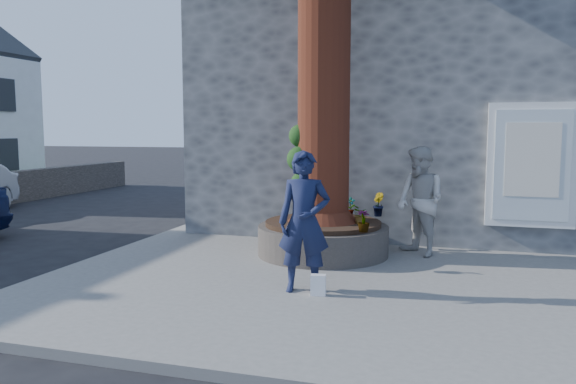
# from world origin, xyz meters

# --- Properties ---
(ground) EXTENTS (120.00, 120.00, 0.00)m
(ground) POSITION_xyz_m (0.00, 0.00, 0.00)
(ground) COLOR black
(ground) RESTS_ON ground
(pavement) EXTENTS (9.00, 8.00, 0.12)m
(pavement) POSITION_xyz_m (1.50, 1.00, 0.06)
(pavement) COLOR slate
(pavement) RESTS_ON ground
(yellow_line) EXTENTS (0.10, 30.00, 0.01)m
(yellow_line) POSITION_xyz_m (-3.05, 1.00, 0.00)
(yellow_line) COLOR yellow
(yellow_line) RESTS_ON ground
(stone_shop) EXTENTS (10.30, 8.30, 6.30)m
(stone_shop) POSITION_xyz_m (2.50, 7.20, 3.16)
(stone_shop) COLOR #494B4E
(stone_shop) RESTS_ON ground
(planter) EXTENTS (2.30, 2.30, 0.60)m
(planter) POSITION_xyz_m (0.80, 2.00, 0.41)
(planter) COLOR black
(planter) RESTS_ON pavement
(man) EXTENTS (0.77, 0.57, 1.93)m
(man) POSITION_xyz_m (1.07, -0.30, 1.08)
(man) COLOR #151C3B
(man) RESTS_ON pavement
(woman) EXTENTS (1.17, 1.18, 1.92)m
(woman) POSITION_xyz_m (2.44, 2.43, 1.08)
(woman) COLOR beige
(woman) RESTS_ON pavement
(shopping_bag) EXTENTS (0.22, 0.15, 0.28)m
(shopping_bag) POSITION_xyz_m (1.30, -0.43, 0.26)
(shopping_bag) COLOR white
(shopping_bag) RESTS_ON pavement
(plant_a) EXTENTS (0.20, 0.16, 0.34)m
(plant_a) POSITION_xyz_m (1.14, 2.85, 0.89)
(plant_a) COLOR gray
(plant_a) RESTS_ON planter
(plant_b) EXTENTS (0.31, 0.32, 0.44)m
(plant_b) POSITION_xyz_m (1.65, 2.85, 0.94)
(plant_b) COLOR gray
(plant_b) RESTS_ON planter
(plant_c) EXTENTS (0.21, 0.21, 0.35)m
(plant_c) POSITION_xyz_m (1.65, 1.15, 0.89)
(plant_c) COLOR gray
(plant_c) RESTS_ON planter
(plant_d) EXTENTS (0.36, 0.37, 0.32)m
(plant_d) POSITION_xyz_m (1.48, 1.89, 0.88)
(plant_d) COLOR gray
(plant_d) RESTS_ON planter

